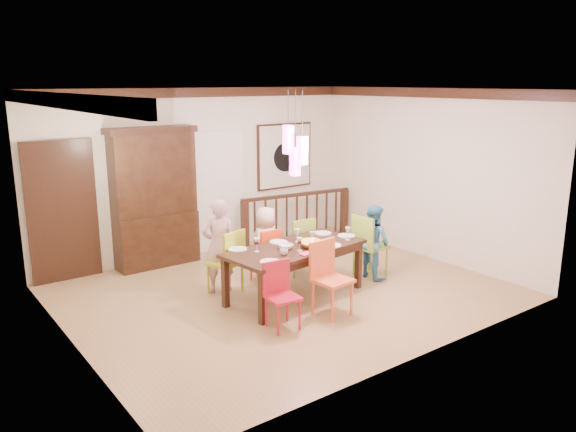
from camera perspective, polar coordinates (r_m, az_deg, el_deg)
floor at (r=8.32m, az=-0.30°, el=-7.68°), size 6.00×6.00×0.00m
ceiling at (r=7.75m, az=-0.33°, el=12.72°), size 6.00×6.00×0.00m
wall_back at (r=10.00m, az=-8.84°, el=4.42°), size 6.00×0.00×6.00m
wall_left at (r=6.64m, az=-21.71°, el=-1.06°), size 0.00×5.00×5.00m
wall_right at (r=9.95m, az=13.80°, el=4.14°), size 0.00×5.00×5.00m
crown_molding at (r=7.75m, az=-0.33°, el=12.13°), size 6.00×5.00×0.16m
panel_door at (r=9.18m, az=-21.93°, el=0.22°), size 1.04×0.07×2.24m
white_doorway at (r=10.21m, az=-6.93°, el=2.38°), size 0.97×0.05×2.22m
painting at (r=10.89m, az=-0.33°, el=6.12°), size 1.25×0.06×1.25m
pendant_cluster at (r=7.60m, az=0.73°, el=6.70°), size 0.27×0.21×1.14m
dining_table at (r=7.91m, az=0.70°, el=-3.73°), size 2.14×1.16×0.75m
chair_far_left at (r=8.14m, az=-6.46°, el=-4.16°), size 0.54×0.54×0.96m
chair_far_mid at (r=8.59m, az=-2.37°, el=-3.58°), size 0.39×0.39×0.85m
chair_far_right at (r=8.93m, az=0.97°, el=-2.59°), size 0.45×0.45×0.92m
chair_near_left at (r=6.99m, az=-0.53°, el=-7.72°), size 0.42×0.42×0.84m
chair_near_mid at (r=7.38m, az=4.56°, el=-5.90°), size 0.48×0.48×0.98m
chair_end_right at (r=8.90m, az=8.44°, el=-2.54°), size 0.47×0.47×0.99m
china_hutch at (r=9.46m, az=-13.43°, el=1.86°), size 1.46×0.46×2.30m
balustrade at (r=10.64m, az=0.91°, el=-0.09°), size 2.31×0.37×0.96m
person_far_left at (r=8.20m, az=-7.06°, el=-2.99°), size 0.56×0.43×1.38m
person_far_mid at (r=8.63m, az=-2.24°, el=-2.84°), size 0.66×0.55×1.16m
person_end_right at (r=8.84m, az=8.66°, el=-2.55°), size 0.47×0.59×1.17m
serving_bowl at (r=7.88m, az=2.29°, el=-2.83°), size 0.39×0.39×0.08m
small_bowl at (r=7.76m, az=-0.20°, el=-3.15°), size 0.27×0.27×0.07m
cup_left at (r=7.50m, az=-0.44°, el=-3.66°), size 0.14×0.14×0.09m
cup_right at (r=8.34m, az=2.49°, el=-1.89°), size 0.10×0.10×0.09m
plate_far_left at (r=7.77m, az=-5.16°, el=-3.37°), size 0.26×0.26×0.01m
plate_far_mid at (r=8.08m, az=-0.97°, el=-2.65°), size 0.26×0.26×0.01m
plate_far_right at (r=8.56m, az=3.56°, el=-1.74°), size 0.26×0.26×0.01m
plate_near_left at (r=7.22m, az=-1.85°, el=-4.66°), size 0.26×0.26×0.01m
plate_near_mid at (r=7.95m, az=4.52°, el=-2.98°), size 0.26×0.26×0.01m
plate_end_right at (r=8.45m, az=5.95°, el=-2.00°), size 0.26×0.26×0.01m
wine_glass_a at (r=7.64m, az=-3.18°, el=-2.95°), size 0.08×0.08×0.19m
wine_glass_b at (r=8.10m, az=0.96°, el=-1.97°), size 0.08×0.08×0.19m
wine_glass_c at (r=7.66m, az=1.17°, el=-2.90°), size 0.08×0.08×0.19m
wine_glass_d at (r=8.23m, az=6.10°, el=-1.79°), size 0.08×0.08×0.19m
napkin at (r=7.54m, az=1.85°, el=-3.85°), size 0.18×0.14×0.01m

